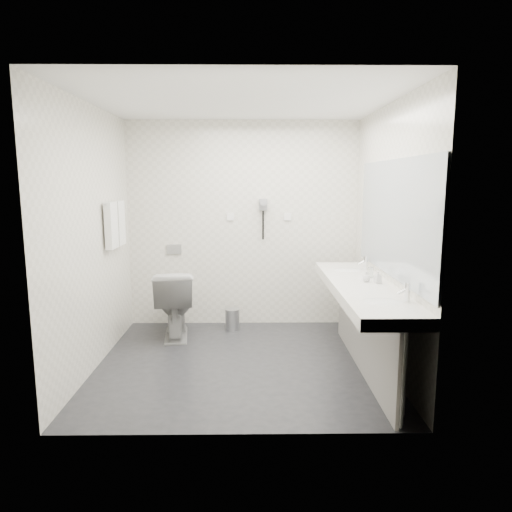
{
  "coord_description": "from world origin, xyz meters",
  "views": [
    {
      "loc": [
        0.1,
        -4.31,
        1.78
      ],
      "look_at": [
        0.15,
        0.15,
        1.05
      ],
      "focal_mm": 32.14,
      "sensor_mm": 36.0,
      "label": 1
    }
  ],
  "objects": [
    {
      "name": "floor",
      "position": [
        0.0,
        0.0,
        0.0
      ],
      "size": [
        2.8,
        2.8,
        0.0
      ],
      "primitive_type": "plane",
      "color": "#242529",
      "rests_on": "ground"
    },
    {
      "name": "mirror",
      "position": [
        1.39,
        -0.2,
        1.45
      ],
      "size": [
        0.02,
        2.2,
        1.05
      ],
      "primitive_type": "cube",
      "color": "#B2BCC6",
      "rests_on": "wall_right"
    },
    {
      "name": "wall_back",
      "position": [
        0.0,
        1.3,
        1.25
      ],
      "size": [
        2.8,
        0.0,
        2.8
      ],
      "primitive_type": "plane",
      "rotation": [
        1.57,
        0.0,
        0.0
      ],
      "color": "white",
      "rests_on": "floor"
    },
    {
      "name": "towel_far",
      "position": [
        -1.34,
        0.69,
        1.33
      ],
      "size": [
        0.07,
        0.24,
        0.48
      ],
      "primitive_type": "cube",
      "color": "white",
      "rests_on": "towel_rail"
    },
    {
      "name": "toilet",
      "position": [
        -0.78,
        0.81,
        0.39
      ],
      "size": [
        0.53,
        0.83,
        0.79
      ],
      "primitive_type": "imported",
      "rotation": [
        0.0,
        0.0,
        3.27
      ],
      "color": "white",
      "rests_on": "floor"
    },
    {
      "name": "switch_plate_a",
      "position": [
        -0.15,
        1.29,
        1.35
      ],
      "size": [
        0.09,
        0.02,
        0.09
      ],
      "primitive_type": "cube",
      "color": "white",
      "rests_on": "wall_back"
    },
    {
      "name": "bin_lid",
      "position": [
        -0.13,
        1.03,
        0.25
      ],
      "size": [
        0.17,
        0.17,
        0.02
      ],
      "primitive_type": "cylinder",
      "color": "#B2B5BA",
      "rests_on": "pedal_bin"
    },
    {
      "name": "dryer_barrel",
      "position": [
        0.25,
        1.2,
        1.53
      ],
      "size": [
        0.08,
        0.14,
        0.08
      ],
      "primitive_type": "cylinder",
      "rotation": [
        1.57,
        0.0,
        0.0
      ],
      "color": "gray",
      "rests_on": "dryer_cradle"
    },
    {
      "name": "dryer_cradle",
      "position": [
        0.25,
        1.27,
        1.5
      ],
      "size": [
        0.1,
        0.04,
        0.14
      ],
      "primitive_type": "cube",
      "color": "gray",
      "rests_on": "wall_back"
    },
    {
      "name": "wall_front",
      "position": [
        0.0,
        -1.3,
        1.25
      ],
      "size": [
        2.8,
        0.0,
        2.8
      ],
      "primitive_type": "plane",
      "rotation": [
        -1.57,
        0.0,
        0.0
      ],
      "color": "white",
      "rests_on": "floor"
    },
    {
      "name": "wall_left",
      "position": [
        -1.4,
        0.0,
        1.25
      ],
      "size": [
        0.0,
        2.6,
        2.6
      ],
      "primitive_type": "plane",
      "rotation": [
        1.57,
        0.0,
        1.57
      ],
      "color": "white",
      "rests_on": "floor"
    },
    {
      "name": "vanity_counter",
      "position": [
        1.12,
        -0.2,
        0.8
      ],
      "size": [
        0.55,
        2.2,
        0.1
      ],
      "primitive_type": "cube",
      "color": "white",
      "rests_on": "floor"
    },
    {
      "name": "soap_bottle_b",
      "position": [
        1.18,
        -0.13,
        0.9
      ],
      "size": [
        0.1,
        0.1,
        0.09
      ],
      "primitive_type": "imported",
      "rotation": [
        0.0,
        0.0,
        -0.61
      ],
      "color": "silver",
      "rests_on": "vanity_counter"
    },
    {
      "name": "faucet_near",
      "position": [
        1.32,
        -0.85,
        0.92
      ],
      "size": [
        0.04,
        0.04,
        0.15
      ],
      "primitive_type": "cylinder",
      "color": "silver",
      "rests_on": "vanity_counter"
    },
    {
      "name": "dryer_cord",
      "position": [
        0.25,
        1.26,
        1.25
      ],
      "size": [
        0.02,
        0.02,
        0.35
      ],
      "primitive_type": "cylinder",
      "color": "black",
      "rests_on": "dryer_cradle"
    },
    {
      "name": "flush_plate",
      "position": [
        -0.85,
        1.29,
        0.95
      ],
      "size": [
        0.18,
        0.02,
        0.12
      ],
      "primitive_type": "cube",
      "color": "#B2B5BA",
      "rests_on": "wall_back"
    },
    {
      "name": "soap_bottle_a",
      "position": [
        1.27,
        -0.2,
        0.91
      ],
      "size": [
        0.06,
        0.06,
        0.12
      ],
      "primitive_type": "imported",
      "rotation": [
        0.0,
        0.0,
        0.24
      ],
      "color": "silver",
      "rests_on": "vanity_counter"
    },
    {
      "name": "pedal_bin",
      "position": [
        -0.13,
        1.03,
        0.12
      ],
      "size": [
        0.23,
        0.23,
        0.24
      ],
      "primitive_type": "cylinder",
      "rotation": [
        0.0,
        0.0,
        0.4
      ],
      "color": "#B2B5BA",
      "rests_on": "floor"
    },
    {
      "name": "ceiling",
      "position": [
        0.0,
        0.0,
        2.5
      ],
      "size": [
        2.8,
        2.8,
        0.0
      ],
      "primitive_type": "plane",
      "rotation": [
        3.14,
        0.0,
        0.0
      ],
      "color": "white",
      "rests_on": "wall_back"
    },
    {
      "name": "wall_right",
      "position": [
        1.4,
        0.0,
        1.25
      ],
      "size": [
        0.0,
        2.6,
        2.6
      ],
      "primitive_type": "plane",
      "rotation": [
        1.57,
        0.0,
        -1.57
      ],
      "color": "white",
      "rests_on": "floor"
    },
    {
      "name": "glass_left",
      "position": [
        1.27,
        0.06,
        0.9
      ],
      "size": [
        0.07,
        0.07,
        0.1
      ],
      "primitive_type": "cylinder",
      "rotation": [
        0.0,
        0.0,
        0.33
      ],
      "color": "silver",
      "rests_on": "vanity_counter"
    },
    {
      "name": "switch_plate_b",
      "position": [
        0.55,
        1.29,
        1.35
      ],
      "size": [
        0.09,
        0.02,
        0.09
      ],
      "primitive_type": "cube",
      "color": "white",
      "rests_on": "wall_back"
    },
    {
      "name": "vanity_post_far",
      "position": [
        1.18,
        0.84,
        0.38
      ],
      "size": [
        0.06,
        0.06,
        0.75
      ],
      "primitive_type": "cylinder",
      "color": "silver",
      "rests_on": "floor"
    },
    {
      "name": "vanity_post_near",
      "position": [
        1.18,
        -1.24,
        0.38
      ],
      "size": [
        0.06,
        0.06,
        0.75
      ],
      "primitive_type": "cylinder",
      "color": "silver",
      "rests_on": "floor"
    },
    {
      "name": "basin_far",
      "position": [
        1.12,
        0.45,
        0.83
      ],
      "size": [
        0.4,
        0.31,
        0.05
      ],
      "primitive_type": "ellipsoid",
      "color": "white",
      "rests_on": "vanity_counter"
    },
    {
      "name": "vanity_panel",
      "position": [
        1.15,
        -0.2,
        0.38
      ],
      "size": [
        0.03,
        2.15,
        0.75
      ],
      "primitive_type": "cube",
      "color": "gray",
      "rests_on": "floor"
    },
    {
      "name": "towel_rail",
      "position": [
        -1.35,
        0.55,
        1.55
      ],
      "size": [
        0.02,
        0.62,
        0.02
      ],
      "primitive_type": "cylinder",
      "rotation": [
        1.57,
        0.0,
        0.0
      ],
      "color": "silver",
      "rests_on": "wall_left"
    },
    {
      "name": "towel_near",
      "position": [
        -1.34,
        0.41,
        1.33
      ],
      "size": [
        0.07,
        0.24,
        0.48
      ],
      "primitive_type": "cube",
      "color": "white",
      "rests_on": "towel_rail"
    },
    {
      "name": "faucet_far",
      "position": [
        1.32,
        0.45,
        0.92
      ],
      "size": [
        0.04,
        0.04,
        0.15
      ],
      "primitive_type": "cylinder",
      "color": "silver",
      "rests_on": "vanity_counter"
    },
    {
      "name": "basin_near",
      "position": [
        1.12,
        -0.85,
        0.83
      ],
      "size": [
        0.4,
        0.31,
        0.05
      ],
      "primitive_type": "ellipsoid",
      "color": "white",
      "rests_on": "vanity_counter"
    }
  ]
}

